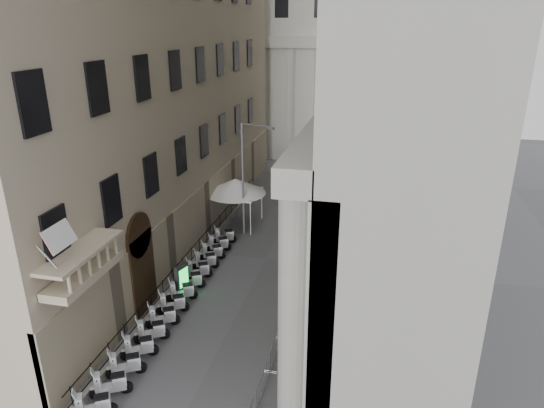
# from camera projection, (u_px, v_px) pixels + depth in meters

# --- Properties ---
(far_building) EXTENTS (22.00, 10.00, 30.00)m
(far_building) POSITION_uv_depth(u_px,v_px,m) (327.00, 17.00, 52.71)
(far_building) COLOR #A2A099
(far_building) RESTS_ON ground
(iron_fence) EXTENTS (0.30, 28.00, 1.40)m
(iron_fence) POSITION_uv_depth(u_px,v_px,m) (197.00, 260.00, 31.57)
(iron_fence) COLOR black
(iron_fence) RESTS_ON ground
(blue_awning) EXTENTS (1.60, 3.00, 3.00)m
(blue_awning) POSITION_uv_depth(u_px,v_px,m) (339.00, 225.00, 37.11)
(blue_awning) COLOR navy
(blue_awning) RESTS_ON ground
(flag) EXTENTS (1.00, 1.40, 8.20)m
(flag) POSITION_uv_depth(u_px,v_px,m) (88.00, 406.00, 19.66)
(flag) COLOR #9E0C11
(flag) RESTS_ON ground
(scooter_2) EXTENTS (1.49, 1.18, 1.50)m
(scooter_2) POSITION_uv_depth(u_px,v_px,m) (113.00, 395.00, 20.20)
(scooter_2) COLOR silver
(scooter_2) RESTS_ON ground
(scooter_3) EXTENTS (1.49, 1.18, 1.50)m
(scooter_3) POSITION_uv_depth(u_px,v_px,m) (128.00, 375.00, 21.34)
(scooter_3) COLOR silver
(scooter_3) RESTS_ON ground
(scooter_4) EXTENTS (1.49, 1.18, 1.50)m
(scooter_4) POSITION_uv_depth(u_px,v_px,m) (141.00, 357.00, 22.48)
(scooter_4) COLOR silver
(scooter_4) RESTS_ON ground
(scooter_5) EXTENTS (1.49, 1.18, 1.50)m
(scooter_5) POSITION_uv_depth(u_px,v_px,m) (153.00, 341.00, 23.63)
(scooter_5) COLOR silver
(scooter_5) RESTS_ON ground
(scooter_6) EXTENTS (1.49, 1.18, 1.50)m
(scooter_6) POSITION_uv_depth(u_px,v_px,m) (164.00, 326.00, 24.77)
(scooter_6) COLOR silver
(scooter_6) RESTS_ON ground
(scooter_7) EXTENTS (1.49, 1.18, 1.50)m
(scooter_7) POSITION_uv_depth(u_px,v_px,m) (174.00, 313.00, 25.91)
(scooter_7) COLOR silver
(scooter_7) RESTS_ON ground
(scooter_8) EXTENTS (1.49, 1.18, 1.50)m
(scooter_8) POSITION_uv_depth(u_px,v_px,m) (183.00, 300.00, 27.06)
(scooter_8) COLOR silver
(scooter_8) RESTS_ON ground
(scooter_9) EXTENTS (1.49, 1.18, 1.50)m
(scooter_9) POSITION_uv_depth(u_px,v_px,m) (191.00, 289.00, 28.20)
(scooter_9) COLOR silver
(scooter_9) RESTS_ON ground
(scooter_10) EXTENTS (1.49, 1.18, 1.50)m
(scooter_10) POSITION_uv_depth(u_px,v_px,m) (199.00, 279.00, 29.34)
(scooter_10) COLOR silver
(scooter_10) RESTS_ON ground
(scooter_11) EXTENTS (1.49, 1.18, 1.50)m
(scooter_11) POSITION_uv_depth(u_px,v_px,m) (206.00, 269.00, 30.49)
(scooter_11) COLOR silver
(scooter_11) RESTS_ON ground
(scooter_12) EXTENTS (1.49, 1.18, 1.50)m
(scooter_12) POSITION_uv_depth(u_px,v_px,m) (213.00, 260.00, 31.63)
(scooter_12) COLOR silver
(scooter_12) RESTS_ON ground
(scooter_13) EXTENTS (1.49, 1.18, 1.50)m
(scooter_13) POSITION_uv_depth(u_px,v_px,m) (219.00, 252.00, 32.77)
(scooter_13) COLOR silver
(scooter_13) RESTS_ON ground
(scooter_14) EXTENTS (1.49, 1.18, 1.50)m
(scooter_14) POSITION_uv_depth(u_px,v_px,m) (225.00, 244.00, 33.92)
(scooter_14) COLOR silver
(scooter_14) RESTS_ON ground
(barrier_1) EXTENTS (0.60, 2.40, 1.10)m
(barrier_1) POSITION_uv_depth(u_px,v_px,m) (263.00, 392.00, 20.39)
(barrier_1) COLOR #A9ACB1
(barrier_1) RESTS_ON ground
(barrier_2) EXTENTS (0.60, 2.40, 1.10)m
(barrier_2) POSITION_uv_depth(u_px,v_px,m) (276.00, 354.00, 22.67)
(barrier_2) COLOR #A9ACB1
(barrier_2) RESTS_ON ground
(barrier_3) EXTENTS (0.60, 2.40, 1.10)m
(barrier_3) POSITION_uv_depth(u_px,v_px,m) (286.00, 324.00, 24.95)
(barrier_3) COLOR #A9ACB1
(barrier_3) RESTS_ON ground
(barrier_4) EXTENTS (0.60, 2.40, 1.10)m
(barrier_4) POSITION_uv_depth(u_px,v_px,m) (295.00, 299.00, 27.23)
(barrier_4) COLOR #A9ACB1
(barrier_4) RESTS_ON ground
(barrier_5) EXTENTS (0.60, 2.40, 1.10)m
(barrier_5) POSITION_uv_depth(u_px,v_px,m) (302.00, 277.00, 29.51)
(barrier_5) COLOR #A9ACB1
(barrier_5) RESTS_ON ground
(barrier_6) EXTENTS (0.60, 2.40, 1.10)m
(barrier_6) POSITION_uv_depth(u_px,v_px,m) (309.00, 259.00, 31.79)
(barrier_6) COLOR #A9ACB1
(barrier_6) RESTS_ON ground
(barrier_7) EXTENTS (0.60, 2.40, 1.10)m
(barrier_7) POSITION_uv_depth(u_px,v_px,m) (314.00, 243.00, 34.07)
(barrier_7) COLOR #A9ACB1
(barrier_7) RESTS_ON ground
(security_tent) EXTENTS (4.53, 4.53, 3.68)m
(security_tent) POSITION_uv_depth(u_px,v_px,m) (235.00, 186.00, 36.10)
(security_tent) COLOR silver
(security_tent) RESTS_ON ground
(street_lamp) EXTENTS (2.55, 1.09, 8.20)m
(street_lamp) POSITION_uv_depth(u_px,v_px,m) (246.00, 170.00, 33.67)
(street_lamp) COLOR gray
(street_lamp) RESTS_ON ground
(info_kiosk) EXTENTS (0.54, 0.95, 1.94)m
(info_kiosk) POSITION_uv_depth(u_px,v_px,m) (182.00, 280.00, 27.22)
(info_kiosk) COLOR black
(info_kiosk) RESTS_ON ground
(pedestrian_a) EXTENTS (0.85, 0.68, 2.02)m
(pedestrian_a) POSITION_uv_depth(u_px,v_px,m) (301.00, 193.00, 40.80)
(pedestrian_a) COLOR #0F0E38
(pedestrian_a) RESTS_ON ground
(pedestrian_b) EXTENTS (1.19, 1.18, 1.94)m
(pedestrian_b) POSITION_uv_depth(u_px,v_px,m) (318.00, 177.00, 45.25)
(pedestrian_b) COLOR black
(pedestrian_b) RESTS_ON ground
(pedestrian_c) EXTENTS (0.98, 0.71, 1.85)m
(pedestrian_c) POSITION_uv_depth(u_px,v_px,m) (293.00, 206.00, 38.34)
(pedestrian_c) COLOR black
(pedestrian_c) RESTS_ON ground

